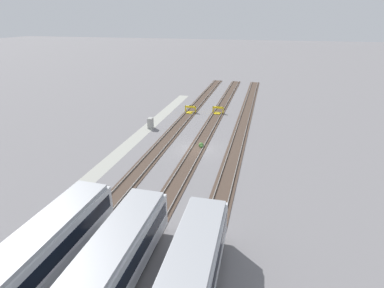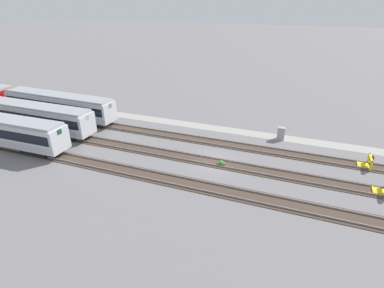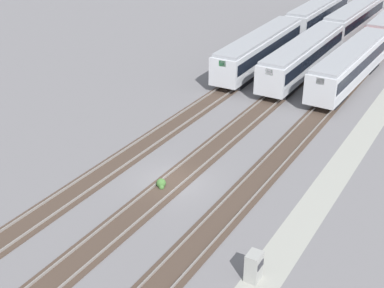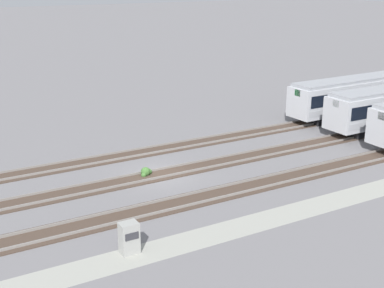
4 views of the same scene
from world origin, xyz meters
name	(u,v)px [view 2 (image 2 of 4)]	position (x,y,z in m)	size (l,w,h in m)	color
ground_plane	(214,163)	(0.00, 0.00, 0.00)	(400.00, 400.00, 0.00)	slate
service_walkway	(234,131)	(0.00, -9.20, 0.00)	(54.00, 2.00, 0.01)	#9E9E93
rail_track_nearest	(225,144)	(0.00, -4.84, 0.04)	(90.00, 2.23, 0.21)	#47382D
rail_track_near_inner	(214,162)	(0.00, 0.00, 0.04)	(90.00, 2.24, 0.21)	#47382D
rail_track_middle	(199,186)	(0.00, 4.84, 0.04)	(90.00, 2.23, 0.21)	#47382D
subway_car_front_row_centre	(32,116)	(24.98, 0.03, 2.04)	(18.00, 2.85, 3.70)	silver
subway_car_front_row_right_inner	(59,105)	(24.98, -4.85, 2.04)	(18.06, 3.28, 3.70)	silver
bumper_stop_nearest_track	(367,162)	(-15.27, -4.84, 0.51)	(1.35, 2.00, 1.22)	yellow
bumper_stop_near_inner_track	(384,188)	(-16.03, -0.01, 0.51)	(1.36, 2.01, 1.22)	yellow
electrical_cabinet	(281,133)	(-6.11, -8.72, 0.80)	(0.90, 0.73, 1.60)	#9E9E99
weed_clump	(221,164)	(-0.88, 0.36, 0.24)	(0.92, 0.70, 0.64)	#427033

